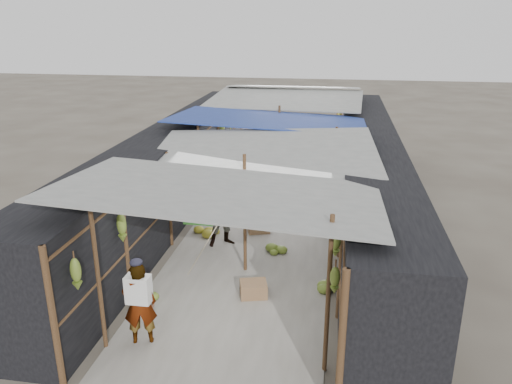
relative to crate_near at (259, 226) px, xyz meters
The scene contains 14 objects.
ground 5.08m from the crate_near, 89.57° to the right, with size 80.00×80.00×0.00m, color #6B6356.
aisle_slab 1.43m from the crate_near, 88.47° to the left, with size 3.60×16.00×0.02m, color #9E998E.
stall_left 3.18m from the crate_near, 151.87° to the left, with size 1.40×15.00×2.30m, color black.
stall_right 3.24m from the crate_near, 27.46° to the left, with size 1.40×15.00×2.30m, color black.
crate_near is the anchor object (origin of this frame).
crate_mid 3.13m from the crate_near, 82.81° to the right, with size 0.52×0.41×0.31m, color #97724D.
crate_back 5.61m from the crate_near, 93.76° to the left, with size 0.45×0.37×0.29m, color #97724D.
black_basin 6.33m from the crate_near, 77.26° to the left, with size 0.61×0.61×0.18m, color black.
vendor_elderly 5.03m from the crate_near, 104.01° to the right, with size 0.54×0.36×1.48m, color white.
shopper_blue 1.29m from the crate_near, 127.24° to the right, with size 0.80×0.62×1.65m, color #224FAA.
vendor_seated 4.74m from the crate_near, 68.41° to the left, with size 0.65×0.37×1.00m, color #4E4944.
market_canopy 2.85m from the crate_near, 87.86° to the left, with size 5.62×15.20×2.77m.
hanging_bananas 2.20m from the crate_near, 93.60° to the left, with size 3.96×14.03×0.73m.
floor_bananas 1.45m from the crate_near, 87.54° to the left, with size 3.96×9.64×0.36m.
Camera 1 is at (1.79, -6.49, 5.16)m, focal length 35.00 mm.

